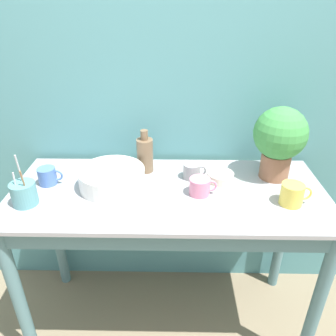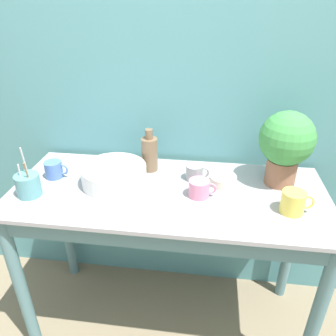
{
  "view_description": "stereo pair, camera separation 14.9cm",
  "coord_description": "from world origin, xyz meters",
  "px_view_note": "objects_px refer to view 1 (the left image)",
  "views": [
    {
      "loc": [
        0.02,
        -0.99,
        1.73
      ],
      "look_at": [
        0.0,
        0.32,
        1.02
      ],
      "focal_mm": 35.0,
      "sensor_mm": 36.0,
      "label": 1
    },
    {
      "loc": [
        0.17,
        -0.98,
        1.73
      ],
      "look_at": [
        0.0,
        0.32,
        1.02
      ],
      "focal_mm": 35.0,
      "sensor_mm": 36.0,
      "label": 2
    }
  ],
  "objects_px": {
    "mug_yellow": "(292,194)",
    "mug_blue": "(48,176)",
    "bottle_tall": "(145,154)",
    "utensil_cup": "(24,194)",
    "bowl_wash_large": "(112,178)",
    "mug_grey": "(192,171)",
    "bowl_small_cream": "(220,177)",
    "potted_plant": "(280,138)",
    "mug_pink": "(200,186)"
  },
  "relations": [
    {
      "from": "utensil_cup",
      "to": "bottle_tall",
      "type": "bearing_deg",
      "value": 31.94
    },
    {
      "from": "mug_grey",
      "to": "bowl_small_cream",
      "type": "xyz_separation_m",
      "value": [
        0.14,
        -0.03,
        -0.02
      ]
    },
    {
      "from": "bottle_tall",
      "to": "utensil_cup",
      "type": "height_order",
      "value": "utensil_cup"
    },
    {
      "from": "bottle_tall",
      "to": "utensil_cup",
      "type": "bearing_deg",
      "value": -148.06
    },
    {
      "from": "bottle_tall",
      "to": "utensil_cup",
      "type": "xyz_separation_m",
      "value": [
        -0.51,
        -0.32,
        -0.04
      ]
    },
    {
      "from": "mug_grey",
      "to": "utensil_cup",
      "type": "distance_m",
      "value": 0.78
    },
    {
      "from": "potted_plant",
      "to": "mug_blue",
      "type": "bearing_deg",
      "value": -175.49
    },
    {
      "from": "potted_plant",
      "to": "bowl_wash_large",
      "type": "relative_size",
      "value": 1.16
    },
    {
      "from": "bottle_tall",
      "to": "mug_pink",
      "type": "distance_m",
      "value": 0.35
    },
    {
      "from": "potted_plant",
      "to": "bottle_tall",
      "type": "bearing_deg",
      "value": 175.3
    },
    {
      "from": "bowl_wash_large",
      "to": "bowl_small_cream",
      "type": "bearing_deg",
      "value": 6.79
    },
    {
      "from": "mug_yellow",
      "to": "bowl_wash_large",
      "type": "bearing_deg",
      "value": 170.74
    },
    {
      "from": "mug_grey",
      "to": "utensil_cup",
      "type": "relative_size",
      "value": 0.5
    },
    {
      "from": "bottle_tall",
      "to": "mug_yellow",
      "type": "height_order",
      "value": "bottle_tall"
    },
    {
      "from": "mug_yellow",
      "to": "mug_blue",
      "type": "height_order",
      "value": "mug_yellow"
    },
    {
      "from": "mug_grey",
      "to": "mug_yellow",
      "type": "xyz_separation_m",
      "value": [
        0.43,
        -0.22,
        0.01
      ]
    },
    {
      "from": "bottle_tall",
      "to": "bowl_small_cream",
      "type": "bearing_deg",
      "value": -14.54
    },
    {
      "from": "bowl_wash_large",
      "to": "bottle_tall",
      "type": "height_order",
      "value": "bottle_tall"
    },
    {
      "from": "mug_grey",
      "to": "bowl_small_cream",
      "type": "bearing_deg",
      "value": -10.69
    },
    {
      "from": "bowl_wash_large",
      "to": "utensil_cup",
      "type": "bearing_deg",
      "value": -156.8
    },
    {
      "from": "bowl_small_cream",
      "to": "utensil_cup",
      "type": "relative_size",
      "value": 0.56
    },
    {
      "from": "mug_yellow",
      "to": "utensil_cup",
      "type": "bearing_deg",
      "value": -178.96
    },
    {
      "from": "mug_yellow",
      "to": "mug_blue",
      "type": "bearing_deg",
      "value": 172.33
    },
    {
      "from": "mug_blue",
      "to": "bottle_tall",
      "type": "bearing_deg",
      "value": 17.02
    },
    {
      "from": "mug_pink",
      "to": "utensil_cup",
      "type": "xyz_separation_m",
      "value": [
        -0.78,
        -0.09,
        0.01
      ]
    },
    {
      "from": "potted_plant",
      "to": "mug_grey",
      "type": "bearing_deg",
      "value": -177.44
    },
    {
      "from": "mug_pink",
      "to": "utensil_cup",
      "type": "distance_m",
      "value": 0.78
    },
    {
      "from": "mug_pink",
      "to": "utensil_cup",
      "type": "relative_size",
      "value": 0.55
    },
    {
      "from": "potted_plant",
      "to": "bowl_wash_large",
      "type": "distance_m",
      "value": 0.82
    },
    {
      "from": "mug_grey",
      "to": "bowl_wash_large",
      "type": "bearing_deg",
      "value": -167.03
    },
    {
      "from": "utensil_cup",
      "to": "potted_plant",
      "type": "bearing_deg",
      "value": 12.72
    },
    {
      "from": "mug_grey",
      "to": "mug_pink",
      "type": "relative_size",
      "value": 0.91
    },
    {
      "from": "utensil_cup",
      "to": "bowl_wash_large",
      "type": "bearing_deg",
      "value": 23.2
    },
    {
      "from": "bowl_wash_large",
      "to": "bottle_tall",
      "type": "relative_size",
      "value": 1.38
    },
    {
      "from": "bottle_tall",
      "to": "mug_pink",
      "type": "xyz_separation_m",
      "value": [
        0.27,
        -0.22,
        -0.05
      ]
    },
    {
      "from": "bowl_small_cream",
      "to": "utensil_cup",
      "type": "distance_m",
      "value": 0.91
    },
    {
      "from": "potted_plant",
      "to": "mug_grey",
      "type": "xyz_separation_m",
      "value": [
        -0.41,
        -0.02,
        -0.17
      ]
    },
    {
      "from": "mug_yellow",
      "to": "mug_blue",
      "type": "distance_m",
      "value": 1.14
    },
    {
      "from": "mug_blue",
      "to": "bowl_small_cream",
      "type": "xyz_separation_m",
      "value": [
        0.84,
        0.04,
        -0.02
      ]
    },
    {
      "from": "mug_grey",
      "to": "bowl_small_cream",
      "type": "height_order",
      "value": "mug_grey"
    },
    {
      "from": "bottle_tall",
      "to": "mug_grey",
      "type": "relative_size",
      "value": 1.95
    },
    {
      "from": "bowl_wash_large",
      "to": "mug_blue",
      "type": "xyz_separation_m",
      "value": [
        -0.32,
        0.02,
        -0.0
      ]
    },
    {
      "from": "utensil_cup",
      "to": "mug_grey",
      "type": "bearing_deg",
      "value": 18.05
    },
    {
      "from": "bottle_tall",
      "to": "mug_blue",
      "type": "xyz_separation_m",
      "value": [
        -0.46,
        -0.14,
        -0.05
      ]
    },
    {
      "from": "bowl_wash_large",
      "to": "bottle_tall",
      "type": "distance_m",
      "value": 0.22
    },
    {
      "from": "bottle_tall",
      "to": "mug_grey",
      "type": "height_order",
      "value": "bottle_tall"
    },
    {
      "from": "mug_grey",
      "to": "mug_blue",
      "type": "height_order",
      "value": "mug_blue"
    },
    {
      "from": "bottle_tall",
      "to": "bowl_wash_large",
      "type": "bearing_deg",
      "value": -132.21
    },
    {
      "from": "bowl_wash_large",
      "to": "mug_pink",
      "type": "relative_size",
      "value": 2.45
    },
    {
      "from": "mug_yellow",
      "to": "bowl_small_cream",
      "type": "height_order",
      "value": "mug_yellow"
    }
  ]
}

